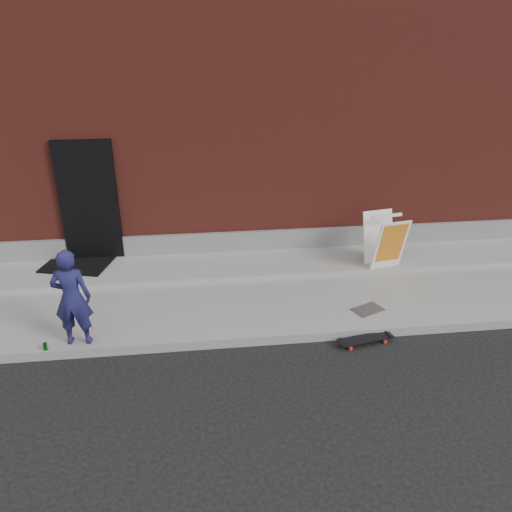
{
  "coord_description": "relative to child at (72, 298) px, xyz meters",
  "views": [
    {
      "loc": [
        -0.58,
        -6.13,
        4.3
      ],
      "look_at": [
        0.25,
        0.8,
        1.11
      ],
      "focal_mm": 35.0,
      "sensor_mm": 36.0,
      "label": 1
    }
  ],
  "objects": [
    {
      "name": "apron",
      "position": [
        2.41,
        2.2,
        -0.68
      ],
      "size": [
        20.0,
        1.2,
        0.1
      ],
      "primitive_type": "cube",
      "color": "#989892",
      "rests_on": "sidewalk"
    },
    {
      "name": "child",
      "position": [
        0.0,
        0.0,
        0.0
      ],
      "size": [
        0.54,
        0.36,
        1.46
      ],
      "primitive_type": "imported",
      "rotation": [
        0.0,
        0.0,
        3.12
      ],
      "color": "#1C1D4F",
      "rests_on": "sidewalk"
    },
    {
      "name": "ground",
      "position": [
        2.41,
        -0.2,
        -0.88
      ],
      "size": [
        80.0,
        80.0,
        0.0
      ],
      "primitive_type": "plane",
      "color": "black",
      "rests_on": "ground"
    },
    {
      "name": "building",
      "position": [
        2.41,
        6.79,
        1.62
      ],
      "size": [
        20.0,
        8.1,
        5.0
      ],
      "color": "maroon",
      "rests_on": "ground"
    },
    {
      "name": "pizza_sign",
      "position": [
        5.19,
        1.78,
        -0.13
      ],
      "size": [
        0.72,
        0.8,
        1.0
      ],
      "color": "white",
      "rests_on": "apron"
    },
    {
      "name": "sidewalk",
      "position": [
        2.41,
        1.3,
        -0.81
      ],
      "size": [
        20.0,
        3.0,
        0.15
      ],
      "primitive_type": "cube",
      "color": "gray",
      "rests_on": "ground"
    },
    {
      "name": "utility_plate",
      "position": [
        4.46,
        0.37,
        -0.72
      ],
      "size": [
        0.57,
        0.48,
        0.01
      ],
      "primitive_type": "cube",
      "rotation": [
        0.0,
        0.0,
        0.41
      ],
      "color": "#5B5B60",
      "rests_on": "sidewalk"
    },
    {
      "name": "soda_can",
      "position": [
        -0.43,
        -0.15,
        -0.68
      ],
      "size": [
        0.07,
        0.07,
        0.11
      ],
      "primitive_type": "cylinder",
      "rotation": [
        0.0,
        0.0,
        -0.27
      ],
      "color": "#1A8224",
      "rests_on": "sidewalk"
    },
    {
      "name": "doormat",
      "position": [
        -0.49,
        2.5,
        -0.61
      ],
      "size": [
        1.37,
        1.21,
        0.03
      ],
      "primitive_type": "cube",
      "rotation": [
        0.0,
        0.0,
        -0.25
      ],
      "color": "black",
      "rests_on": "apron"
    },
    {
      "name": "skateboard",
      "position": [
        4.19,
        -0.32,
        -0.8
      ],
      "size": [
        0.85,
        0.37,
        0.09
      ],
      "color": "red",
      "rests_on": "ground"
    }
  ]
}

